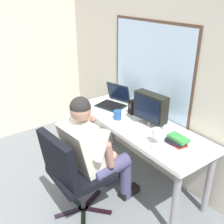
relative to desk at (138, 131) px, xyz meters
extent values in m
cube|color=beige|center=(0.28, 0.37, 0.76)|extent=(4.58, 0.06, 2.84)
cube|color=#4C3828|center=(-0.21, 0.33, 0.55)|extent=(1.25, 0.01, 1.14)
cube|color=silver|center=(-0.21, 0.33, 0.55)|extent=(1.19, 0.02, 1.08)
cylinder|color=gray|center=(-0.80, -0.24, -0.30)|extent=(0.06, 0.06, 0.72)
cylinder|color=gray|center=(0.80, -0.24, -0.30)|extent=(0.06, 0.06, 0.72)
cylinder|color=gray|center=(-0.80, 0.24, -0.30)|extent=(0.06, 0.06, 0.72)
cylinder|color=gray|center=(0.80, 0.24, -0.30)|extent=(0.06, 0.06, 0.72)
cube|color=white|center=(0.00, 0.00, 0.08)|extent=(1.74, 0.62, 0.04)
cube|color=black|center=(-0.10, -0.77, -0.65)|extent=(0.30, 0.07, 0.02)
cube|color=black|center=(0.02, -0.90, -0.65)|extent=(0.11, 0.30, 0.02)
cube|color=black|center=(0.18, -0.83, -0.65)|extent=(0.28, 0.19, 0.02)
cube|color=black|center=(0.17, -0.66, -0.65)|extent=(0.25, 0.23, 0.02)
cube|color=black|center=(-0.01, -0.62, -0.65)|extent=(0.16, 0.29, 0.02)
cylinder|color=black|center=(0.05, -0.76, -0.65)|extent=(0.10, 0.10, 0.02)
cylinder|color=#3F3F44|center=(0.05, -0.76, -0.43)|extent=(0.05, 0.05, 0.43)
cube|color=black|center=(0.05, -0.76, -0.20)|extent=(0.52, 0.52, 0.06)
cube|color=black|center=(0.08, -0.99, 0.06)|extent=(0.50, 0.17, 0.46)
cylinder|color=#444268|center=(0.19, -0.50, -0.17)|extent=(0.19, 0.43, 0.15)
cylinder|color=#444268|center=(0.17, -0.29, -0.41)|extent=(0.12, 0.12, 0.50)
cube|color=black|center=(0.16, -0.23, -0.62)|extent=(0.12, 0.25, 0.08)
cylinder|color=#444268|center=(-0.13, -0.53, -0.17)|extent=(0.19, 0.43, 0.15)
cylinder|color=#444268|center=(-0.15, -0.32, -0.41)|extent=(0.12, 0.12, 0.50)
cube|color=black|center=(-0.15, -0.27, -0.62)|extent=(0.12, 0.25, 0.08)
cube|color=beige|center=(0.05, -0.73, 0.09)|extent=(0.41, 0.36, 0.54)
sphere|color=#A37662|center=(0.05, -0.73, 0.46)|extent=(0.19, 0.19, 0.19)
sphere|color=black|center=(0.05, -0.73, 0.49)|extent=(0.19, 0.19, 0.19)
cylinder|color=beige|center=(0.27, -0.65, 0.18)|extent=(0.11, 0.19, 0.29)
cylinder|color=#A37662|center=(0.26, -0.57, 0.05)|extent=(0.09, 0.13, 0.27)
sphere|color=#A37662|center=(0.26, -0.53, 0.02)|extent=(0.09, 0.09, 0.09)
cylinder|color=beige|center=(-0.17, -0.70, 0.18)|extent=(0.11, 0.22, 0.29)
cylinder|color=#A37662|center=(-0.18, -0.56, 0.14)|extent=(0.10, 0.20, 0.26)
sphere|color=#A37662|center=(-0.19, -0.47, 0.20)|extent=(0.09, 0.09, 0.09)
cube|color=beige|center=(0.12, 0.05, 0.11)|extent=(0.27, 0.23, 0.02)
cylinder|color=beige|center=(0.12, 0.05, 0.15)|extent=(0.04, 0.04, 0.06)
cube|color=black|center=(0.12, 0.05, 0.32)|extent=(0.38, 0.16, 0.28)
cube|color=black|center=(0.13, -0.01, 0.32)|extent=(0.33, 0.04, 0.24)
cube|color=black|center=(-0.53, 0.01, 0.11)|extent=(0.39, 0.34, 0.02)
cube|color=black|center=(-0.53, 0.01, 0.12)|extent=(0.35, 0.30, 0.00)
cube|color=black|center=(-0.57, 0.16, 0.23)|extent=(0.34, 0.16, 0.24)
cube|color=#0F1933|center=(-0.57, 0.15, 0.23)|extent=(0.31, 0.15, 0.22)
cylinder|color=silver|center=(0.41, -0.14, 0.10)|extent=(0.07, 0.07, 0.00)
cylinder|color=silver|center=(0.41, -0.14, 0.13)|extent=(0.01, 0.01, 0.07)
cylinder|color=silver|center=(0.41, -0.14, 0.21)|extent=(0.09, 0.09, 0.08)
cylinder|color=maroon|center=(0.41, -0.14, 0.19)|extent=(0.08, 0.08, 0.04)
cube|color=black|center=(-0.21, 0.10, 0.18)|extent=(0.09, 0.09, 0.16)
cylinder|color=#333338|center=(-0.22, 0.06, 0.20)|extent=(0.06, 0.01, 0.06)
cube|color=red|center=(0.55, 0.01, 0.11)|extent=(0.19, 0.15, 0.02)
cube|color=black|center=(0.54, 0.00, 0.13)|extent=(0.19, 0.14, 0.03)
cube|color=#32893D|center=(0.55, 0.01, 0.17)|extent=(0.20, 0.11, 0.03)
cylinder|color=#224B8A|center=(-0.20, -0.13, 0.15)|extent=(0.09, 0.09, 0.10)
camera|label=1|loc=(1.90, -1.71, 1.42)|focal=42.30mm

